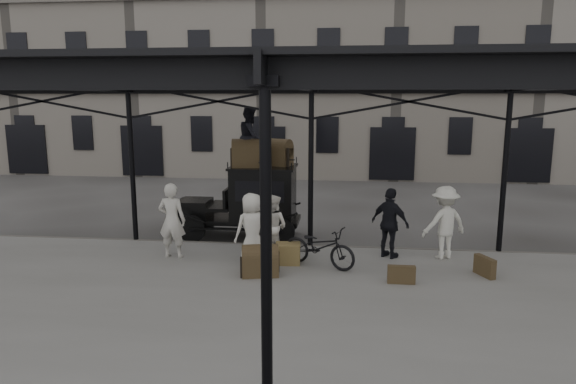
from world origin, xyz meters
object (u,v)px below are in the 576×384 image
taxi (253,198)px  porter_left (172,220)px  steamer_trunk_platform (260,262)px  bicycle (319,247)px  steamer_trunk_roof_near (248,155)px  porter_official (390,223)px

taxi → porter_left: 3.02m
taxi → steamer_trunk_platform: taxi is taller
porter_left → bicycle: bearing=178.0°
steamer_trunk_roof_near → steamer_trunk_platform: (0.89, -3.39, -2.07)m
steamer_trunk_platform → steamer_trunk_roof_near: bearing=92.7°
taxi → porter_official: taxi is taller
bicycle → steamer_trunk_platform: bearing=145.5°
taxi → porter_official: bearing=-27.1°
porter_official → steamer_trunk_roof_near: size_ratio=1.94×
taxi → porter_left: taxi is taller
bicycle → steamer_trunk_platform: bicycle is taller
porter_official → bicycle: size_ratio=0.96×
porter_left → taxi: bearing=-119.5°
porter_official → steamer_trunk_platform: (-3.04, -1.67, -0.59)m
bicycle → steamer_trunk_roof_near: steamer_trunk_roof_near is taller
porter_official → steamer_trunk_roof_near: 4.54m
taxi → porter_official: (3.85, -1.97, -0.16)m
porter_official → steamer_trunk_platform: 3.52m
taxi → bicycle: 3.61m
taxi → porter_left: bearing=-122.2°
bicycle → steamer_trunk_roof_near: (-2.21, 2.62, 1.88)m
porter_left → bicycle: porter_left is taller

